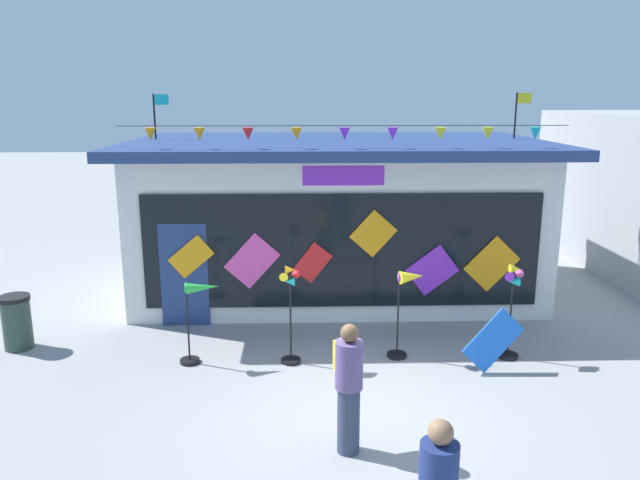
# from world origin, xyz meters

# --- Properties ---
(ground_plane) EXTENTS (80.00, 80.00, 0.00)m
(ground_plane) POSITION_xyz_m (0.00, 0.00, 0.00)
(ground_plane) COLOR gray
(kite_shop_building) EXTENTS (8.74, 5.33, 4.37)m
(kite_shop_building) POSITION_xyz_m (0.04, 5.62, 1.72)
(kite_shop_building) COLOR silver
(kite_shop_building) RESTS_ON ground_plane
(wind_spinner_far_left) EXTENTS (0.70, 0.32, 1.40)m
(wind_spinner_far_left) POSITION_xyz_m (-2.42, 1.65, 0.96)
(wind_spinner_far_left) COLOR black
(wind_spinner_far_left) RESTS_ON ground_plane
(wind_spinner_left) EXTENTS (0.34, 0.32, 1.68)m
(wind_spinner_left) POSITION_xyz_m (-0.92, 1.59, 1.01)
(wind_spinner_left) COLOR black
(wind_spinner_left) RESTS_ON ground_plane
(wind_spinner_center_left) EXTENTS (0.60, 0.33, 1.52)m
(wind_spinner_center_left) POSITION_xyz_m (1.01, 1.78, 1.06)
(wind_spinner_center_left) COLOR black
(wind_spinner_center_left) RESTS_ON ground_plane
(wind_spinner_center_right) EXTENTS (0.37, 0.35, 1.64)m
(wind_spinner_center_right) POSITION_xyz_m (2.74, 1.68, 1.00)
(wind_spinner_center_right) COLOR black
(wind_spinner_center_right) RESTS_ON ground_plane
(person_near_camera) EXTENTS (0.36, 0.47, 1.68)m
(person_near_camera) POSITION_xyz_m (-0.17, -0.99, 0.89)
(person_near_camera) COLOR #333D56
(person_near_camera) RESTS_ON ground_plane
(trash_bin) EXTENTS (0.52, 0.52, 0.96)m
(trash_bin) POSITION_xyz_m (-5.70, 2.35, 0.49)
(trash_bin) COLOR #2D4238
(trash_bin) RESTS_ON ground_plane
(display_kite_on_ground) EXTENTS (1.04, 0.21, 1.04)m
(display_kite_on_ground) POSITION_xyz_m (2.31, 1.20, 0.52)
(display_kite_on_ground) COLOR blue
(display_kite_on_ground) RESTS_ON ground_plane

